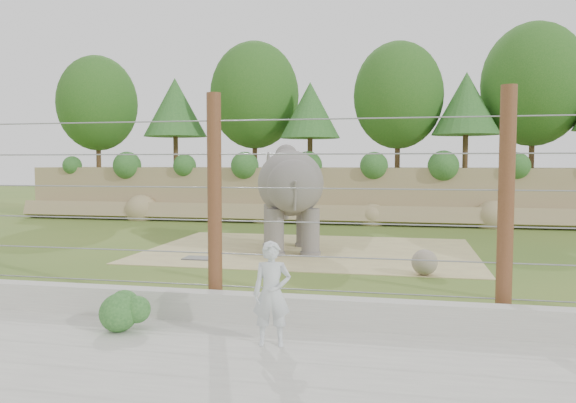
% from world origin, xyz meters
% --- Properties ---
extents(ground, '(90.00, 90.00, 0.00)m').
position_xyz_m(ground, '(0.00, 0.00, 0.00)').
color(ground, '#3E6123').
rests_on(ground, ground).
extents(back_embankment, '(30.00, 5.52, 8.77)m').
position_xyz_m(back_embankment, '(0.59, 12.68, 3.97)').
color(back_embankment, '#9B8C5D').
rests_on(back_embankment, ground).
extents(dirt_patch, '(10.00, 7.00, 0.02)m').
position_xyz_m(dirt_patch, '(0.50, 3.00, 0.01)').
color(dirt_patch, tan).
rests_on(dirt_patch, ground).
extents(drain_grate, '(1.00, 0.60, 0.03)m').
position_xyz_m(drain_grate, '(-2.26, 0.78, 0.04)').
color(drain_grate, '#262628').
rests_on(drain_grate, dirt_patch).
extents(elephant, '(2.78, 4.36, 3.27)m').
position_xyz_m(elephant, '(-0.09, 2.79, 1.64)').
color(elephant, '#5D5653').
rests_on(elephant, ground).
extents(stone_ball, '(0.63, 0.63, 0.63)m').
position_xyz_m(stone_ball, '(3.87, -0.30, 0.33)').
color(stone_ball, gray).
rests_on(stone_ball, dirt_patch).
extents(retaining_wall, '(26.00, 0.35, 0.50)m').
position_xyz_m(retaining_wall, '(0.00, -5.00, 0.25)').
color(retaining_wall, '#AAA79E').
rests_on(retaining_wall, ground).
extents(walkway, '(26.00, 4.00, 0.01)m').
position_xyz_m(walkway, '(0.00, -7.00, 0.01)').
color(walkway, '#AAA79E').
rests_on(walkway, ground).
extents(barrier_fence, '(20.26, 0.26, 4.00)m').
position_xyz_m(barrier_fence, '(0.00, -4.50, 2.00)').
color(barrier_fence, '#58311A').
rests_on(barrier_fence, ground).
extents(walkway_shrub, '(0.63, 0.63, 0.63)m').
position_xyz_m(walkway_shrub, '(-1.00, -5.80, 0.33)').
color(walkway_shrub, '#235421').
rests_on(walkway_shrub, walkway).
extents(zookeeper, '(0.63, 0.47, 1.57)m').
position_xyz_m(zookeeper, '(1.45, -6.12, 0.80)').
color(zookeeper, silver).
rests_on(zookeeper, walkway).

